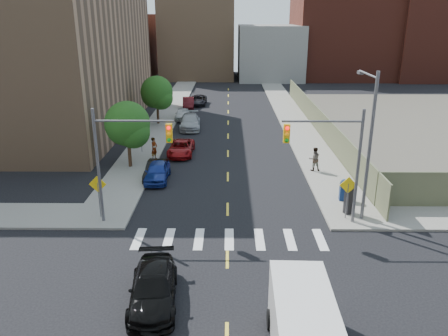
{
  "coord_description": "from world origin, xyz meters",
  "views": [
    {
      "loc": [
        0.03,
        -17.74,
        11.89
      ],
      "look_at": [
        -0.26,
        10.35,
        2.0
      ],
      "focal_mm": 35.0,
      "sensor_mm": 36.0,
      "label": 1
    }
  ],
  "objects_px": {
    "parked_car_silver": "(190,122)",
    "payphone": "(350,200)",
    "parked_car_black": "(156,170)",
    "pedestrian_east": "(314,159)",
    "pedestrian_west": "(154,148)",
    "parked_car_red": "(181,148)",
    "parked_car_maroon": "(188,103)",
    "parked_car_blue": "(157,171)",
    "parked_car_white": "(182,114)",
    "cargo_van": "(303,328)",
    "black_sedan": "(153,288)",
    "parked_car_grey": "(198,100)",
    "mailbox": "(344,190)"
  },
  "relations": [
    {
      "from": "parked_car_red",
      "to": "parked_car_maroon",
      "type": "distance_m",
      "value": 20.84
    },
    {
      "from": "parked_car_blue",
      "to": "mailbox",
      "type": "xyz_separation_m",
      "value": [
        13.09,
        -3.95,
        0.14
      ]
    },
    {
      "from": "parked_car_white",
      "to": "payphone",
      "type": "xyz_separation_m",
      "value": [
        13.07,
        -26.36,
        0.41
      ]
    },
    {
      "from": "parked_car_maroon",
      "to": "pedestrian_west",
      "type": "height_order",
      "value": "pedestrian_west"
    },
    {
      "from": "parked_car_black",
      "to": "parked_car_grey",
      "type": "distance_m",
      "value": 28.97
    },
    {
      "from": "parked_car_black",
      "to": "black_sedan",
      "type": "bearing_deg",
      "value": -79.23
    },
    {
      "from": "parked_car_grey",
      "to": "parked_car_maroon",
      "type": "bearing_deg",
      "value": -115.37
    },
    {
      "from": "parked_car_silver",
      "to": "payphone",
      "type": "relative_size",
      "value": 2.9
    },
    {
      "from": "pedestrian_west",
      "to": "parked_car_silver",
      "type": "bearing_deg",
      "value": 14.36
    },
    {
      "from": "payphone",
      "to": "pedestrian_west",
      "type": "relative_size",
      "value": 0.96
    },
    {
      "from": "parked_car_red",
      "to": "parked_car_grey",
      "type": "bearing_deg",
      "value": 91.25
    },
    {
      "from": "parked_car_silver",
      "to": "pedestrian_west",
      "type": "height_order",
      "value": "pedestrian_west"
    },
    {
      "from": "parked_car_silver",
      "to": "pedestrian_west",
      "type": "relative_size",
      "value": 2.8
    },
    {
      "from": "parked_car_silver",
      "to": "mailbox",
      "type": "distance_m",
      "value": 23.22
    },
    {
      "from": "parked_car_red",
      "to": "parked_car_silver",
      "type": "xyz_separation_m",
      "value": [
        0.0,
        9.54,
        0.14
      ]
    },
    {
      "from": "payphone",
      "to": "pedestrian_east",
      "type": "distance_m",
      "value": 7.98
    },
    {
      "from": "parked_car_white",
      "to": "parked_car_black",
      "type": "bearing_deg",
      "value": -90.48
    },
    {
      "from": "parked_car_blue",
      "to": "mailbox",
      "type": "distance_m",
      "value": 13.67
    },
    {
      "from": "payphone",
      "to": "cargo_van",
      "type": "bearing_deg",
      "value": -134.81
    },
    {
      "from": "mailbox",
      "to": "parked_car_red",
      "type": "bearing_deg",
      "value": 143.34
    },
    {
      "from": "cargo_van",
      "to": "black_sedan",
      "type": "bearing_deg",
      "value": 152.55
    },
    {
      "from": "pedestrian_west",
      "to": "parked_car_black",
      "type": "bearing_deg",
      "value": -144.09
    },
    {
      "from": "parked_car_blue",
      "to": "parked_car_white",
      "type": "xyz_separation_m",
      "value": [
        -0.18,
        20.33,
        -0.04
      ]
    },
    {
      "from": "parked_car_silver",
      "to": "parked_car_grey",
      "type": "xyz_separation_m",
      "value": [
        0.0,
        13.55,
        -0.13
      ]
    },
    {
      "from": "parked_car_black",
      "to": "pedestrian_east",
      "type": "relative_size",
      "value": 2.06
    },
    {
      "from": "cargo_van",
      "to": "pedestrian_east",
      "type": "bearing_deg",
      "value": 79.83
    },
    {
      "from": "parked_car_maroon",
      "to": "black_sedan",
      "type": "bearing_deg",
      "value": -91.97
    },
    {
      "from": "parked_car_black",
      "to": "pedestrian_west",
      "type": "distance_m",
      "value": 4.22
    },
    {
      "from": "parked_car_maroon",
      "to": "parked_car_grey",
      "type": "height_order",
      "value": "parked_car_maroon"
    },
    {
      "from": "black_sedan",
      "to": "payphone",
      "type": "xyz_separation_m",
      "value": [
        10.77,
        8.83,
        0.36
      ]
    },
    {
      "from": "cargo_van",
      "to": "parked_car_red",
      "type": "bearing_deg",
      "value": 107.21
    },
    {
      "from": "parked_car_grey",
      "to": "cargo_van",
      "type": "relative_size",
      "value": 0.84
    },
    {
      "from": "parked_car_grey",
      "to": "black_sedan",
      "type": "height_order",
      "value": "black_sedan"
    },
    {
      "from": "parked_car_blue",
      "to": "parked_car_grey",
      "type": "xyz_separation_m",
      "value": [
        1.12,
        29.5,
        -0.06
      ]
    },
    {
      "from": "black_sedan",
      "to": "mailbox",
      "type": "xyz_separation_m",
      "value": [
        10.97,
        10.91,
        0.14
      ]
    },
    {
      "from": "parked_car_blue",
      "to": "payphone",
      "type": "bearing_deg",
      "value": -25.72
    },
    {
      "from": "parked_car_white",
      "to": "parked_car_red",
      "type": "bearing_deg",
      "value": -85.15
    },
    {
      "from": "parked_car_black",
      "to": "mailbox",
      "type": "height_order",
      "value": "mailbox"
    },
    {
      "from": "parked_car_black",
      "to": "pedestrian_west",
      "type": "height_order",
      "value": "pedestrian_west"
    },
    {
      "from": "black_sedan",
      "to": "parked_car_white",
      "type": "bearing_deg",
      "value": 88.73
    },
    {
      "from": "parked_car_black",
      "to": "parked_car_maroon",
      "type": "distance_m",
      "value": 26.66
    },
    {
      "from": "parked_car_blue",
      "to": "pedestrian_east",
      "type": "xyz_separation_m",
      "value": [
        12.17,
        1.92,
        0.39
      ]
    },
    {
      "from": "black_sedan",
      "to": "pedestrian_west",
      "type": "xyz_separation_m",
      "value": [
        -3.1,
        19.52,
        0.4
      ]
    },
    {
      "from": "parked_car_silver",
      "to": "pedestrian_east",
      "type": "relative_size",
      "value": 2.82
    },
    {
      "from": "pedestrian_west",
      "to": "mailbox",
      "type": "bearing_deg",
      "value": -96.58
    },
    {
      "from": "mailbox",
      "to": "pedestrian_west",
      "type": "xyz_separation_m",
      "value": [
        -14.07,
        8.62,
        0.26
      ]
    },
    {
      "from": "parked_car_grey",
      "to": "payphone",
      "type": "distance_m",
      "value": 37.43
    },
    {
      "from": "parked_car_red",
      "to": "payphone",
      "type": "relative_size",
      "value": 2.49
    },
    {
      "from": "mailbox",
      "to": "parked_car_white",
      "type": "bearing_deg",
      "value": 122.85
    },
    {
      "from": "black_sedan",
      "to": "parked_car_black",
      "type": "bearing_deg",
      "value": 93.48
    }
  ]
}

